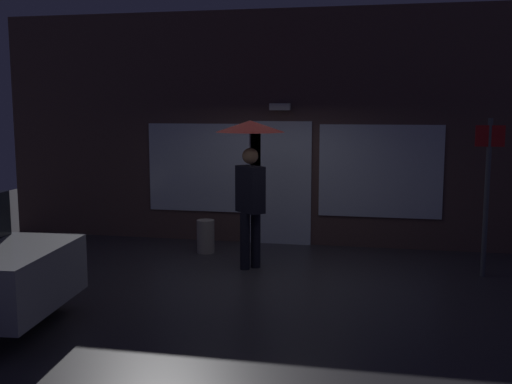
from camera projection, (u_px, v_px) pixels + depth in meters
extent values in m
plane|color=#38353A|center=(256.00, 276.00, 8.80)|extent=(18.00, 18.00, 0.00)
cube|color=brown|center=(282.00, 128.00, 10.79)|extent=(10.47, 0.30, 4.13)
cube|color=white|center=(280.00, 183.00, 10.76)|extent=(1.10, 0.04, 2.20)
cube|color=white|center=(204.00, 168.00, 11.00)|extent=(2.10, 0.04, 1.60)
cube|color=white|center=(380.00, 171.00, 10.38)|extent=(2.10, 0.04, 1.60)
cube|color=white|center=(280.00, 107.00, 10.49)|extent=(0.36, 0.16, 0.12)
cylinder|color=black|center=(256.00, 240.00, 9.25)|extent=(0.15, 0.15, 0.87)
cylinder|color=black|center=(245.00, 241.00, 9.13)|extent=(0.15, 0.15, 0.87)
cube|color=black|center=(250.00, 189.00, 9.08)|extent=(0.50, 0.49, 0.70)
cube|color=silver|center=(246.00, 188.00, 9.19)|extent=(0.12, 0.11, 0.56)
cube|color=red|center=(246.00, 190.00, 9.20)|extent=(0.05, 0.05, 0.45)
sphere|color=tan|center=(250.00, 156.00, 9.01)|extent=(0.24, 0.24, 0.24)
cylinder|color=slate|center=(250.00, 154.00, 9.01)|extent=(0.02, 0.02, 1.00)
cone|color=#4C0C0C|center=(250.00, 126.00, 8.95)|extent=(1.03, 1.03, 0.17)
cylinder|color=black|center=(37.00, 280.00, 7.47)|extent=(0.66, 0.27, 0.64)
cylinder|color=#595B60|center=(486.00, 199.00, 8.66)|extent=(0.07, 0.07, 2.29)
cube|color=red|center=(490.00, 136.00, 8.52)|extent=(0.40, 0.02, 0.30)
cylinder|color=#B2A899|center=(206.00, 236.00, 10.20)|extent=(0.30, 0.30, 0.56)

